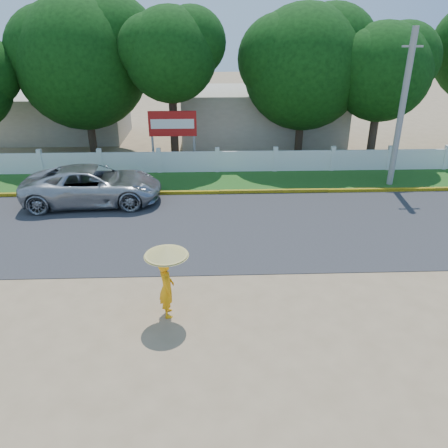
% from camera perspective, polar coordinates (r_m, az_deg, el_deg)
% --- Properties ---
extents(ground, '(120.00, 120.00, 0.00)m').
position_cam_1_polar(ground, '(12.78, 0.34, -9.11)').
color(ground, '#9E8460').
rests_on(ground, ground).
extents(road, '(60.00, 7.00, 0.02)m').
position_cam_1_polar(road, '(16.69, -0.32, -0.38)').
color(road, '#38383A').
rests_on(road, ground).
extents(grass_verge, '(60.00, 3.50, 0.03)m').
position_cam_1_polar(grass_verge, '(21.55, -0.78, 5.64)').
color(grass_verge, '#2D601E').
rests_on(grass_verge, ground).
extents(curb, '(40.00, 0.18, 0.16)m').
position_cam_1_polar(curb, '(19.93, -0.66, 4.19)').
color(curb, yellow).
rests_on(curb, ground).
extents(fence, '(40.00, 0.10, 1.10)m').
position_cam_1_polar(fence, '(22.76, -0.88, 8.12)').
color(fence, silver).
rests_on(fence, ground).
extents(building_near, '(10.00, 6.00, 3.20)m').
position_cam_1_polar(building_near, '(29.31, 4.83, 14.01)').
color(building_near, '#B7AD99').
rests_on(building_near, ground).
extents(building_far, '(8.00, 5.00, 2.80)m').
position_cam_1_polar(building_far, '(31.60, -20.21, 13.04)').
color(building_far, '#B7AD99').
rests_on(building_far, ground).
extents(utility_pole, '(0.28, 0.28, 6.99)m').
position_cam_1_polar(utility_pole, '(21.74, 22.19, 13.52)').
color(utility_pole, gray).
rests_on(utility_pole, ground).
extents(vehicle, '(5.90, 2.96, 1.60)m').
position_cam_1_polar(vehicle, '(19.51, -16.73, 4.89)').
color(vehicle, '#A1A5A9').
rests_on(vehicle, ground).
extents(monk_with_parasol, '(1.14, 1.14, 2.07)m').
position_cam_1_polar(monk_with_parasol, '(11.35, -7.54, -6.09)').
color(monk_with_parasol, '#FFA20D').
rests_on(monk_with_parasol, ground).
extents(billboard, '(2.50, 0.13, 2.95)m').
position_cam_1_polar(billboard, '(23.48, -6.73, 12.51)').
color(billboard, gray).
rests_on(billboard, ground).
extents(tree_row, '(33.57, 8.33, 8.62)m').
position_cam_1_polar(tree_row, '(25.03, 1.05, 20.10)').
color(tree_row, '#473828').
rests_on(tree_row, ground).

